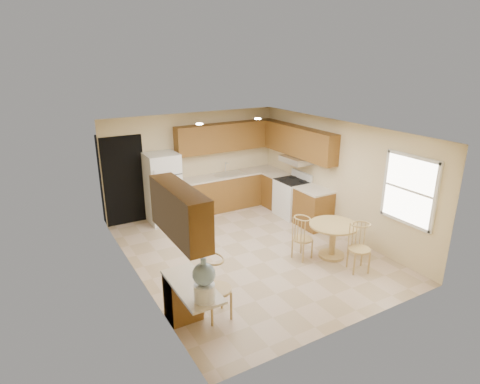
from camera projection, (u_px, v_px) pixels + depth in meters
floor at (250, 252)px, 8.18m from camera, size 5.50×5.50×0.00m
ceiling at (251, 130)px, 7.37m from camera, size 4.50×5.50×0.02m
wall_back at (193, 163)px, 10.03m from camera, size 4.50×0.02×2.50m
wall_front at (355, 251)px, 5.53m from camera, size 4.50×0.02×2.50m
wall_left at (136, 216)px, 6.71m from camera, size 0.02×5.50×2.50m
wall_right at (338, 177)px, 8.84m from camera, size 0.02×5.50×2.50m
doorway at (124, 181)px, 9.25m from camera, size 0.90×0.02×2.10m
base_cab_back at (230, 191)px, 10.46m from camera, size 2.75×0.60×0.87m
counter_back at (230, 175)px, 10.31m from camera, size 2.75×0.63×0.04m
base_cab_right_a at (277, 191)px, 10.48m from camera, size 0.60×0.59×0.87m
counter_right_a at (278, 174)px, 10.34m from camera, size 0.63×0.59×0.04m
base_cab_right_b at (313, 209)px, 9.29m from camera, size 0.60×0.80×0.87m
counter_right_b at (314, 190)px, 9.14m from camera, size 0.63×0.80×0.04m
upper_cab_back at (227, 137)px, 10.11m from camera, size 2.75×0.33×0.70m
upper_cab_right at (299, 142)px, 9.56m from camera, size 0.33×2.42×0.70m
upper_cab_left at (180, 212)px, 5.29m from camera, size 0.33×1.40×0.70m
sink at (229, 174)px, 10.30m from camera, size 0.78×0.44×0.01m
range_hood at (296, 160)px, 9.63m from camera, size 0.50×0.76×0.14m
desk_pedestal at (183, 297)px, 6.04m from camera, size 0.48×0.42×0.72m
desk_top at (192, 286)px, 5.60m from camera, size 0.50×1.20×0.04m
window at (409, 190)px, 7.23m from camera, size 0.06×1.12×1.30m
can_light_a at (199, 124)px, 8.12m from camera, size 0.14×0.14×0.02m
can_light_b at (258, 119)px, 8.78m from camera, size 0.14×0.14×0.02m
refrigerator at (163, 188)px, 9.43m from camera, size 0.74×0.72×1.67m
stove at (292, 197)px, 9.91m from camera, size 0.65×0.76×1.09m
dining_table at (333, 236)px, 7.85m from camera, size 0.95×0.95×0.70m
chair_table_a at (306, 235)px, 7.70m from camera, size 0.38×0.50×0.87m
chair_table_b at (364, 245)px, 7.24m from camera, size 0.40×0.44×0.91m
chair_desk at (220, 285)px, 5.89m from camera, size 0.45×0.58×1.01m
water_crock at (204, 281)px, 5.16m from camera, size 0.30×0.30×0.62m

